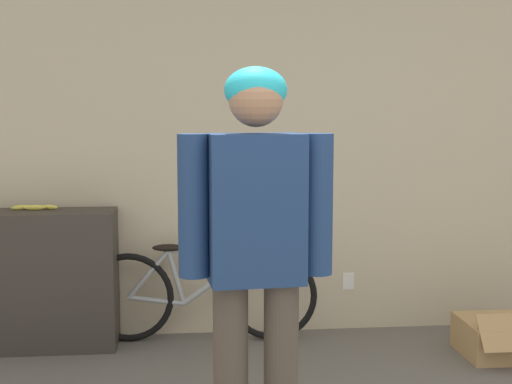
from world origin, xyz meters
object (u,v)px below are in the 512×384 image
Objects in this scene: person at (256,237)px; banana at (34,207)px; cardboard_box at (501,337)px; bicycle at (200,293)px.

person is 5.60× the size of banana.
banana reaches higher than cardboard_box.
person is 2.35m from cardboard_box.
bicycle reaches higher than cardboard_box.
person is at bearing -142.63° from cardboard_box.
bicycle is 1.25m from banana.
person is 2.23m from banana.
bicycle is at bearing -1.63° from banana.
bicycle is at bearing 91.78° from person.
cardboard_box is at bearing -10.12° from bicycle.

